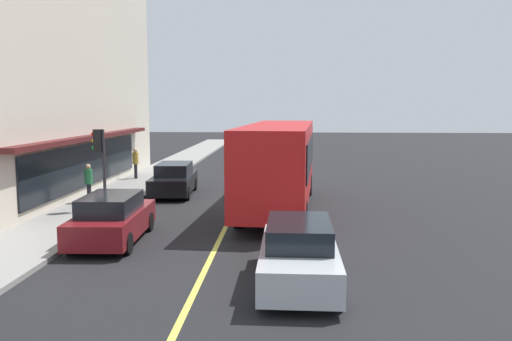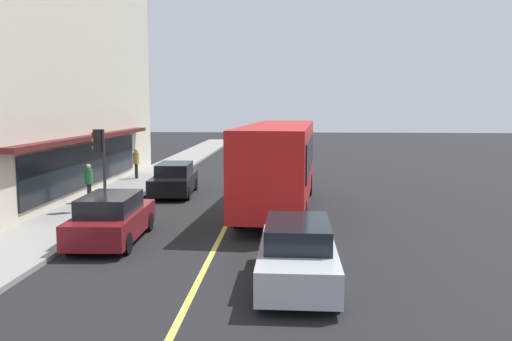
# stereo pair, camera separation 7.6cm
# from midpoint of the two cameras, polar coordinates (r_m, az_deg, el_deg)

# --- Properties ---
(ground) EXTENTS (120.00, 120.00, 0.00)m
(ground) POSITION_cam_midpoint_polar(r_m,az_deg,el_deg) (23.45, -2.05, -3.36)
(ground) COLOR black
(sidewalk) EXTENTS (80.00, 2.91, 0.15)m
(sidewalk) POSITION_cam_midpoint_polar(r_m,az_deg,el_deg) (24.64, -15.64, -2.94)
(sidewalk) COLOR gray
(sidewalk) RESTS_ON ground
(lane_centre_stripe) EXTENTS (36.00, 0.16, 0.01)m
(lane_centre_stripe) POSITION_cam_midpoint_polar(r_m,az_deg,el_deg) (23.45, -2.05, -3.35)
(lane_centre_stripe) COLOR #D8D14C
(lane_centre_stripe) RESTS_ON ground
(bus) EXTENTS (11.28, 3.30, 3.50)m
(bus) POSITION_cam_midpoint_polar(r_m,az_deg,el_deg) (21.46, 2.45, 1.02)
(bus) COLOR red
(bus) RESTS_ON ground
(traffic_light) EXTENTS (0.30, 0.52, 3.20)m
(traffic_light) POSITION_cam_midpoint_polar(r_m,az_deg,el_deg) (21.24, -16.86, 2.14)
(traffic_light) COLOR #2D2D33
(traffic_light) RESTS_ON sidewalk
(car_silver) EXTENTS (4.32, 1.90, 1.52)m
(car_silver) POSITION_cam_midpoint_polar(r_m,az_deg,el_deg) (12.65, 4.55, -9.10)
(car_silver) COLOR #B7BABF
(car_silver) RESTS_ON ground
(car_maroon) EXTENTS (4.36, 1.98, 1.52)m
(car_maroon) POSITION_cam_midpoint_polar(r_m,az_deg,el_deg) (17.01, -15.60, -5.11)
(car_maroon) COLOR maroon
(car_maroon) RESTS_ON ground
(car_black) EXTENTS (4.39, 2.05, 1.52)m
(car_black) POSITION_cam_midpoint_polar(r_m,az_deg,el_deg) (25.26, -9.07, -0.98)
(car_black) COLOR black
(car_black) RESTS_ON ground
(pedestrian_by_curb) EXTENTS (0.34, 0.34, 1.71)m
(pedestrian_by_curb) POSITION_cam_midpoint_polar(r_m,az_deg,el_deg) (30.23, -13.13, 1.08)
(pedestrian_by_curb) COLOR black
(pedestrian_by_curb) RESTS_ON sidewalk
(pedestrian_mid_block) EXTENTS (0.34, 0.34, 1.65)m
(pedestrian_mid_block) POSITION_cam_midpoint_polar(r_m,az_deg,el_deg) (23.32, -17.95, -0.94)
(pedestrian_mid_block) COLOR black
(pedestrian_mid_block) RESTS_ON sidewalk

